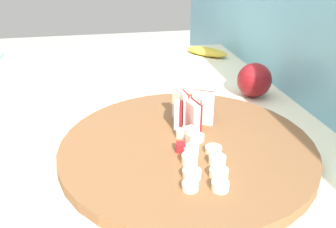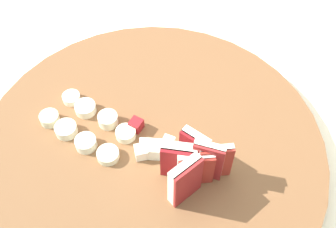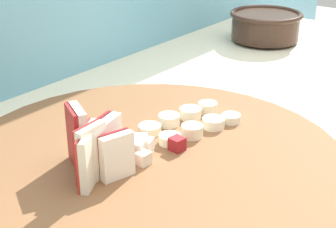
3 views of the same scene
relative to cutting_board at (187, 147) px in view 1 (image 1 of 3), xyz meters
name	(u,v)px [view 1 (image 1 of 3)]	position (x,y,z in m)	size (l,w,h in m)	color
cutting_board	(187,147)	(0.00, 0.00, 0.00)	(0.45, 0.45, 0.02)	brown
apple_wedge_fan	(190,111)	(-0.07, 0.02, 0.04)	(0.08, 0.08, 0.07)	maroon
apple_dice_pile	(189,137)	(0.00, 0.00, 0.02)	(0.07, 0.06, 0.02)	beige
banana_slice_rows	(205,166)	(0.09, 0.01, 0.02)	(0.13, 0.09, 0.02)	#F4EAC6
banana_peel	(207,52)	(-0.58, 0.21, 0.00)	(0.15, 0.06, 0.03)	gold
whole_apple	(254,80)	(-0.22, 0.22, 0.03)	(0.08, 0.08, 0.08)	maroon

